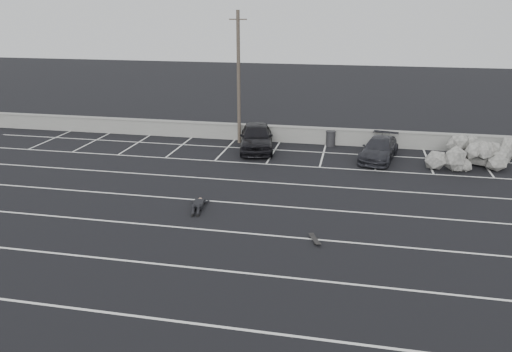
% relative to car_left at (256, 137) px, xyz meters
% --- Properties ---
extents(ground, '(120.00, 120.00, 0.00)m').
position_rel_car_left_xyz_m(ground, '(0.11, -11.75, -0.83)').
color(ground, black).
rests_on(ground, ground).
extents(seawall, '(50.00, 0.45, 1.06)m').
position_rel_car_left_xyz_m(seawall, '(0.11, 2.25, -0.28)').
color(seawall, gray).
rests_on(seawall, ground).
extents(stall_lines, '(36.00, 20.05, 0.01)m').
position_rel_car_left_xyz_m(stall_lines, '(0.03, -7.34, -0.82)').
color(stall_lines, silver).
rests_on(stall_lines, ground).
extents(car_left, '(2.86, 5.15, 1.66)m').
position_rel_car_left_xyz_m(car_left, '(0.00, 0.00, 0.00)').
color(car_left, black).
rests_on(car_left, ground).
extents(car_right, '(2.63, 4.59, 1.25)m').
position_rel_car_left_xyz_m(car_right, '(7.32, -0.54, -0.20)').
color(car_right, '#232429').
rests_on(car_right, ground).
extents(utility_pole, '(1.09, 0.22, 8.20)m').
position_rel_car_left_xyz_m(utility_pole, '(-1.43, 1.45, 3.32)').
color(utility_pole, '#4C4238').
rests_on(utility_pole, ground).
extents(trash_bin, '(0.81, 0.81, 0.97)m').
position_rel_car_left_xyz_m(trash_bin, '(4.41, 1.85, -0.34)').
color(trash_bin, '#262528').
rests_on(trash_bin, ground).
extents(riprap_pile, '(5.55, 4.03, 1.41)m').
position_rel_car_left_xyz_m(riprap_pile, '(12.64, -0.52, -0.31)').
color(riprap_pile, gray).
rests_on(riprap_pile, ground).
extents(person, '(1.63, 2.55, 0.45)m').
position_rel_car_left_xyz_m(person, '(-0.67, -9.47, -0.60)').
color(person, black).
rests_on(person, ground).
extents(skateboard, '(0.50, 0.82, 0.10)m').
position_rel_car_left_xyz_m(skateboard, '(4.68, -11.91, -0.75)').
color(skateboard, black).
rests_on(skateboard, ground).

